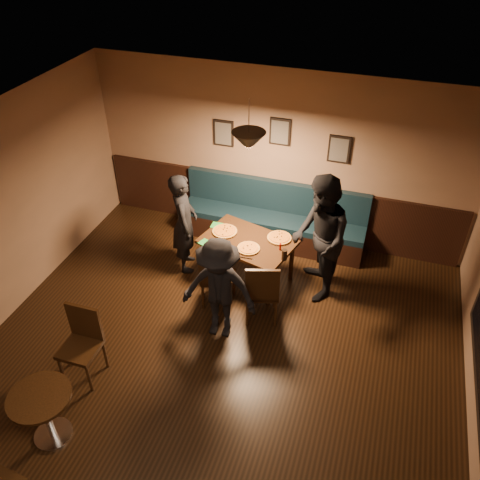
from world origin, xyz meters
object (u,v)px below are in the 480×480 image
at_px(diner_left, 184,223).
at_px(diner_right, 320,239).
at_px(cafe_chair_far, 79,348).
at_px(dining_table, 247,259).
at_px(cafe_table, 47,416).
at_px(booth_bench, 272,216).
at_px(chair_near_left, 218,276).
at_px(tabasco_bottle, 280,246).
at_px(soda_glass, 284,255).
at_px(chair_near_right, 262,289).
at_px(diner_front, 219,290).

relative_size(diner_left, diner_right, 0.85).
relative_size(diner_left, cafe_chair_far, 1.64).
relative_size(dining_table, cafe_table, 1.87).
relative_size(cafe_table, cafe_chair_far, 0.71).
bearing_deg(cafe_table, booth_bench, 72.41).
xyz_separation_m(chair_near_left, tabasco_bottle, (0.72, 0.57, 0.28)).
distance_m(diner_right, tabasco_bottle, 0.56).
height_order(soda_glass, tabasco_bottle, soda_glass).
xyz_separation_m(chair_near_right, diner_left, (-1.40, 0.70, 0.31)).
distance_m(chair_near_right, soda_glass, 0.57).
bearing_deg(dining_table, diner_right, 16.14).
bearing_deg(diner_right, booth_bench, -156.84).
xyz_separation_m(diner_left, diner_front, (0.97, -1.16, -0.05)).
relative_size(diner_front, cafe_chair_far, 1.53).
height_order(chair_near_right, cafe_chair_far, chair_near_right).
xyz_separation_m(dining_table, soda_glass, (0.61, -0.25, 0.43)).
relative_size(chair_near_right, cafe_table, 1.44).
xyz_separation_m(chair_near_right, diner_front, (-0.44, -0.45, 0.25)).
bearing_deg(booth_bench, diner_left, -136.72).
bearing_deg(diner_right, tabasco_bottle, -101.38).
distance_m(booth_bench, tabasco_bottle, 1.16).
distance_m(chair_near_left, soda_glass, 0.96).
bearing_deg(booth_bench, cafe_chair_far, -113.01).
xyz_separation_m(diner_front, tabasco_bottle, (0.51, 1.11, 0.01)).
bearing_deg(chair_near_left, diner_left, 134.10).
bearing_deg(diner_front, chair_near_right, 42.13).
bearing_deg(soda_glass, chair_near_right, -111.12).
xyz_separation_m(booth_bench, diner_right, (0.92, -0.98, 0.44)).
distance_m(cafe_table, cafe_chair_far, 0.85).
height_order(soda_glass, cafe_chair_far, cafe_chair_far).
bearing_deg(booth_bench, dining_table, -95.80).
distance_m(booth_bench, diner_left, 1.51).
bearing_deg(chair_near_left, chair_near_right, -14.11).
xyz_separation_m(booth_bench, chair_near_left, (-0.33, -1.63, -0.02)).
bearing_deg(booth_bench, chair_near_left, -101.30).
distance_m(diner_left, tabasco_bottle, 1.48).
height_order(diner_right, cafe_table, diner_right).
distance_m(diner_left, cafe_chair_far, 2.39).
bearing_deg(soda_glass, diner_left, 171.47).
height_order(diner_right, tabasco_bottle, diner_right).
relative_size(dining_table, diner_front, 0.86).
xyz_separation_m(booth_bench, cafe_chair_far, (-1.43, -3.36, -0.01)).
bearing_deg(booth_bench, diner_right, -46.62).
distance_m(booth_bench, diner_right, 1.42).
bearing_deg(dining_table, tabasco_bottle, 8.01).
relative_size(chair_near_left, soda_glass, 5.91).
relative_size(diner_right, tabasco_bottle, 14.73).
bearing_deg(cafe_table, diner_left, 85.49).
distance_m(booth_bench, soda_glass, 1.38).
xyz_separation_m(booth_bench, diner_front, (-0.11, -2.17, 0.25)).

